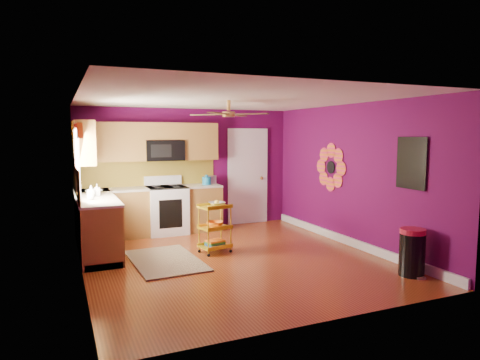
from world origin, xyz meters
name	(u,v)px	position (x,y,z in m)	size (l,w,h in m)	color
ground	(234,259)	(0.00, 0.00, 0.00)	(5.00, 5.00, 0.00)	maroon
room_envelope	(235,156)	(0.03, 0.00, 1.63)	(4.54, 5.04, 2.52)	#580A46
lower_cabinets	(129,218)	(-1.35, 1.82, 0.43)	(2.81, 2.31, 0.94)	brown
electric_range	(167,209)	(-0.55, 2.17, 0.48)	(0.76, 0.66, 1.13)	white
upper_cabinetry	(129,143)	(-1.24, 2.17, 1.80)	(2.80, 2.30, 1.26)	brown
left_window	(77,149)	(-2.22, 1.05, 1.74)	(0.08, 1.35, 1.08)	white
panel_door	(248,177)	(1.35, 2.47, 1.02)	(0.95, 0.11, 2.15)	white
right_wall_art	(364,166)	(2.23, -0.34, 1.44)	(0.04, 2.74, 1.04)	black
ceiling_fan	(229,114)	(0.00, 0.20, 2.29)	(1.01, 1.01, 0.26)	#BF8C3F
shag_rug	(165,261)	(-1.03, 0.30, 0.01)	(0.98, 1.60, 0.02)	#322010
rolling_cart	(215,226)	(-0.14, 0.46, 0.45)	(0.55, 0.45, 0.88)	yellow
trash_can	(412,252)	(1.98, -1.72, 0.33)	(0.44, 0.44, 0.66)	black
teal_kettle	(207,181)	(0.30, 2.19, 1.02)	(0.18, 0.18, 0.21)	#1676A6
toaster	(210,180)	(0.40, 2.25, 1.03)	(0.22, 0.15, 0.18)	beige
soap_bottle_a	(97,190)	(-1.92, 1.36, 1.04)	(0.09, 0.09, 0.20)	#EA3F72
soap_bottle_b	(91,191)	(-2.02, 1.30, 1.03)	(0.15, 0.15, 0.19)	white
counter_dish	(94,192)	(-1.95, 1.64, 0.97)	(0.28, 0.28, 0.07)	white
counter_cup	(91,197)	(-2.05, 0.93, 0.98)	(0.11, 0.11, 0.09)	white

